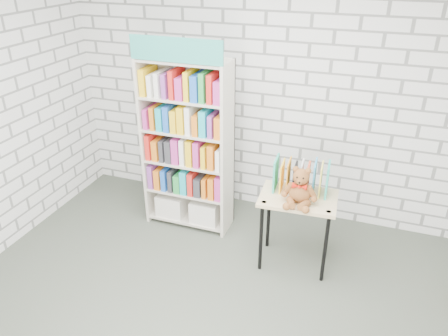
% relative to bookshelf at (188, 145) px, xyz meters
% --- Properties ---
extents(ground, '(4.50, 4.50, 0.00)m').
position_rel_bookshelf_xyz_m(ground, '(0.63, -1.36, -0.96)').
color(ground, '#42493D').
rests_on(ground, ground).
extents(room_shell, '(4.52, 4.02, 2.81)m').
position_rel_bookshelf_xyz_m(room_shell, '(0.63, -1.36, 0.82)').
color(room_shell, silver).
rests_on(room_shell, ground).
extents(bookshelf, '(0.94, 0.37, 2.11)m').
position_rel_bookshelf_xyz_m(bookshelf, '(0.00, 0.00, 0.00)').
color(bookshelf, beige).
rests_on(bookshelf, ground).
extents(display_table, '(0.74, 0.54, 0.77)m').
position_rel_bookshelf_xyz_m(display_table, '(1.27, -0.33, -0.30)').
color(display_table, tan).
rests_on(display_table, ground).
extents(table_books, '(0.51, 0.25, 0.30)m').
position_rel_bookshelf_xyz_m(table_books, '(1.26, -0.21, -0.05)').
color(table_books, teal).
rests_on(table_books, display_table).
extents(teddy_bear, '(0.33, 0.30, 0.35)m').
position_rel_bookshelf_xyz_m(teddy_bear, '(1.29, -0.44, -0.06)').
color(teddy_bear, brown).
rests_on(teddy_bear, display_table).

